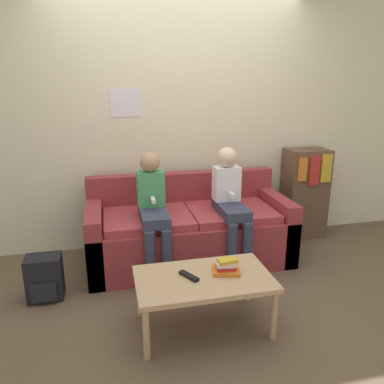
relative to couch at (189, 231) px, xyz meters
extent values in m
plane|color=brown|center=(0.00, -0.52, -0.29)|extent=(10.00, 10.00, 0.00)
cube|color=beige|center=(0.00, 0.51, 1.01)|extent=(8.00, 0.06, 2.60)
cube|color=silver|center=(-0.52, 0.48, 1.20)|extent=(0.30, 0.00, 0.27)
cube|color=maroon|center=(0.00, -0.03, -0.07)|extent=(1.90, 0.82, 0.45)
cube|color=maroon|center=(0.00, 0.31, 0.34)|extent=(1.90, 0.14, 0.36)
cube|color=maroon|center=(-0.88, -0.03, 0.01)|extent=(0.14, 0.82, 0.61)
cube|color=maroon|center=(0.88, -0.03, 0.01)|extent=(0.14, 0.82, 0.61)
cube|color=#A1343A|center=(-0.40, -0.06, 0.19)|extent=(0.79, 0.66, 0.07)
cube|color=#A1343A|center=(0.40, -0.06, 0.19)|extent=(0.79, 0.66, 0.07)
cube|color=tan|center=(-0.14, -1.07, 0.09)|extent=(0.94, 0.55, 0.04)
cylinder|color=tan|center=(-0.56, -1.30, -0.11)|extent=(0.04, 0.04, 0.36)
cylinder|color=tan|center=(0.29, -1.30, -0.11)|extent=(0.04, 0.04, 0.36)
cylinder|color=tan|center=(-0.56, -0.83, -0.11)|extent=(0.04, 0.04, 0.36)
cylinder|color=tan|center=(0.29, -0.83, -0.11)|extent=(0.04, 0.04, 0.36)
cylinder|color=#33384C|center=(-0.44, -0.47, -0.03)|extent=(0.09, 0.09, 0.52)
cylinder|color=#33384C|center=(-0.30, -0.47, -0.03)|extent=(0.09, 0.09, 0.52)
cube|color=#33384C|center=(-0.37, -0.21, 0.27)|extent=(0.23, 0.51, 0.09)
cube|color=#429356|center=(-0.37, -0.06, 0.47)|extent=(0.24, 0.16, 0.31)
sphere|color=tan|center=(-0.37, -0.06, 0.71)|extent=(0.18, 0.18, 0.18)
cube|color=white|center=(-0.37, -0.21, 0.41)|extent=(0.03, 0.12, 0.03)
cylinder|color=#33384C|center=(0.28, -0.47, -0.03)|extent=(0.09, 0.09, 0.52)
cylinder|color=#33384C|center=(0.42, -0.47, -0.03)|extent=(0.09, 0.09, 0.52)
cube|color=#33384C|center=(0.35, -0.21, 0.27)|extent=(0.23, 0.51, 0.09)
cube|color=white|center=(0.35, -0.06, 0.48)|extent=(0.24, 0.16, 0.32)
sphere|color=beige|center=(0.35, -0.06, 0.73)|extent=(0.19, 0.19, 0.19)
cube|color=white|center=(0.35, -0.21, 0.41)|extent=(0.03, 0.12, 0.03)
cube|color=black|center=(-0.24, -1.05, 0.11)|extent=(0.12, 0.17, 0.02)
cube|color=orange|center=(0.03, -1.04, 0.12)|extent=(0.22, 0.20, 0.03)
cube|color=red|center=(0.03, -1.04, 0.15)|extent=(0.14, 0.11, 0.03)
cube|color=silver|center=(0.03, -1.04, 0.17)|extent=(0.15, 0.11, 0.03)
cube|color=gold|center=(0.04, -1.05, 0.20)|extent=(0.14, 0.10, 0.03)
cube|color=brown|center=(1.39, 0.31, 0.20)|extent=(0.45, 0.31, 0.99)
cube|color=orange|center=(1.25, 0.15, 0.52)|extent=(0.09, 0.02, 0.25)
cube|color=red|center=(1.39, 0.15, 0.50)|extent=(0.12, 0.02, 0.31)
cube|color=gold|center=(1.52, 0.15, 0.52)|extent=(0.12, 0.02, 0.30)
cube|color=black|center=(-1.28, -0.42, -0.11)|extent=(0.27, 0.19, 0.36)
cube|color=black|center=(-1.28, -0.54, -0.18)|extent=(0.19, 0.03, 0.15)
camera|label=1|loc=(-0.74, -3.29, 1.39)|focal=35.00mm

